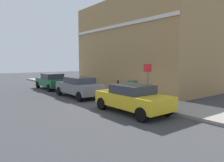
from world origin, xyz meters
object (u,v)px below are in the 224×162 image
at_px(car_grey, 79,86).
at_px(bollard_near_cabinet, 118,87).
at_px(utility_cabinet, 132,90).
at_px(street_sign, 148,78).
at_px(car_yellow, 133,98).
at_px(bollard_far_kerb, 92,85).
at_px(car_green, 52,81).

xyz_separation_m(car_grey, bollard_near_cabinet, (2.47, -1.42, -0.06)).
bearing_deg(utility_cabinet, street_sign, -112.71).
bearing_deg(utility_cabinet, bollard_near_cabinet, 86.57).
relative_size(car_yellow, bollard_far_kerb, 3.90).
relative_size(car_grey, utility_cabinet, 3.70).
bearing_deg(bollard_far_kerb, bollard_near_cabinet, -61.09).
distance_m(bollard_near_cabinet, street_sign, 4.13).
xyz_separation_m(car_green, bollard_near_cabinet, (2.36, -6.82, -0.05)).
distance_m(bollard_near_cabinet, bollard_far_kerb, 2.21).
distance_m(car_yellow, bollard_near_cabinet, 4.97).
xyz_separation_m(car_grey, utility_cabinet, (2.37, -3.09, -0.09)).
xyz_separation_m(car_yellow, street_sign, (1.50, 0.41, 0.92)).
bearing_deg(bollard_far_kerb, street_sign, -89.59).
distance_m(car_green, utility_cabinet, 8.79).
bearing_deg(car_yellow, car_grey, -0.70).
distance_m(utility_cabinet, bollard_near_cabinet, 1.67).
bearing_deg(car_green, utility_cabinet, -164.35).
bearing_deg(bollard_near_cabinet, car_grey, 150.11).
relative_size(utility_cabinet, bollard_far_kerb, 1.11).
distance_m(utility_cabinet, street_sign, 2.59).
height_order(car_grey, street_sign, street_sign).
bearing_deg(street_sign, utility_cabinet, 67.29).
distance_m(utility_cabinet, bollard_far_kerb, 3.73).
height_order(car_green, utility_cabinet, car_green).
xyz_separation_m(car_yellow, car_green, (0.16, 11.10, 0.02)).
height_order(car_green, street_sign, street_sign).
xyz_separation_m(car_yellow, bollard_near_cabinet, (2.52, 4.29, -0.04)).
xyz_separation_m(car_grey, bollard_far_kerb, (1.40, 0.51, -0.06)).
distance_m(car_grey, bollard_near_cabinet, 2.85).
bearing_deg(car_grey, car_green, -1.45).
relative_size(car_green, street_sign, 1.82).
distance_m(car_yellow, bollard_far_kerb, 6.38).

